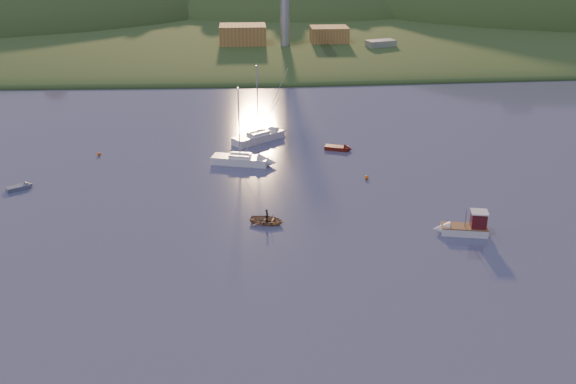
{
  "coord_description": "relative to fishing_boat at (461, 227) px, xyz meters",
  "views": [
    {
      "loc": [
        -8.03,
        -33.49,
        30.76
      ],
      "look_at": [
        -3.48,
        31.67,
        2.74
      ],
      "focal_mm": 40.0,
      "sensor_mm": 36.0,
      "label": 1
    }
  ],
  "objects": [
    {
      "name": "far_shore",
      "position": [
        -14.36,
        204.4,
        -0.79
      ],
      "size": [
        620.0,
        220.0,
        1.5
      ],
      "primitive_type": "cube",
      "color": "#304A1D",
      "rests_on": "ground"
    },
    {
      "name": "sailboat_far",
      "position": [
        -23.19,
        22.55,
        -0.1
      ],
      "size": [
        7.91,
        4.11,
        10.52
      ],
      "rotation": [
        0.0,
        0.0,
        -0.25
      ],
      "color": "white",
      "rests_on": "ground"
    },
    {
      "name": "red_tender",
      "position": [
        -8.62,
        27.08,
        -0.51
      ],
      "size": [
        4.15,
        2.55,
        1.34
      ],
      "rotation": [
        0.0,
        0.0,
        -0.33
      ],
      "color": "#58140C",
      "rests_on": "ground"
    },
    {
      "name": "paddler",
      "position": [
        -20.29,
        3.92,
        -0.08
      ],
      "size": [
        0.48,
        0.6,
        1.42
      ],
      "primitive_type": "imported",
      "rotation": [
        0.0,
        0.0,
        1.26
      ],
      "color": "black",
      "rests_on": "ground"
    },
    {
      "name": "hillside_trees",
      "position": [
        -14.36,
        159.4,
        -0.79
      ],
      "size": [
        280.0,
        50.0,
        32.0
      ],
      "primitive_type": null,
      "color": "#1F4A1A",
      "rests_on": "ground"
    },
    {
      "name": "fishing_boat",
      "position": [
        0.0,
        0.0,
        0.0
      ],
      "size": [
        5.85,
        2.8,
        3.59
      ],
      "rotation": [
        0.0,
        0.0,
        2.95
      ],
      "color": "white",
      "rests_on": "ground"
    },
    {
      "name": "hill_left",
      "position": [
        -104.36,
        174.4,
        -0.79
      ],
      "size": [
        170.0,
        140.0,
        44.0
      ],
      "primitive_type": "ellipsoid",
      "color": "#304A1D",
      "rests_on": "ground"
    },
    {
      "name": "hill_right",
      "position": [
        80.64,
        169.4,
        -0.79
      ],
      "size": [
        150.0,
        130.0,
        60.0
      ],
      "primitive_type": "ellipsoid",
      "color": "#304A1D",
      "rests_on": "ground"
    },
    {
      "name": "hill_center",
      "position": [
        -4.36,
        184.4,
        -0.79
      ],
      "size": [
        140.0,
        120.0,
        36.0
      ],
      "primitive_type": "ellipsoid",
      "color": "#304A1D",
      "rests_on": "ground"
    },
    {
      "name": "buoy_1",
      "position": [
        -7.11,
        15.85,
        -0.54
      ],
      "size": [
        0.5,
        0.5,
        0.5
      ],
      "primitive_type": "sphere",
      "color": "orange",
      "rests_on": "ground"
    },
    {
      "name": "canoe",
      "position": [
        -20.29,
        3.92,
        -0.4
      ],
      "size": [
        4.39,
        3.7,
        0.78
      ],
      "primitive_type": "imported",
      "rotation": [
        0.0,
        0.0,
        1.26
      ],
      "color": "#A07E58",
      "rests_on": "ground"
    },
    {
      "name": "sailboat_near",
      "position": [
        -20.51,
        32.03,
        -0.06
      ],
      "size": [
        8.03,
        6.88,
        11.37
      ],
      "rotation": [
        0.0,
        0.0,
        0.64
      ],
      "color": "silver",
      "rests_on": "ground"
    },
    {
      "name": "shed_east",
      "position": [
        -1.36,
        98.4,
        3.61
      ],
      "size": [
        9.0,
        7.0,
        4.0
      ],
      "primitive_type": "cube",
      "color": "olive",
      "rests_on": "wharf"
    },
    {
      "name": "buoy_3",
      "position": [
        -20.32,
        34.73,
        -0.54
      ],
      "size": [
        0.5,
        0.5,
        0.5
      ],
      "primitive_type": "sphere",
      "color": "orange",
      "rests_on": "ground"
    },
    {
      "name": "buoy_2",
      "position": [
        -42.95,
        27.21,
        -0.54
      ],
      "size": [
        0.5,
        0.5,
        0.5
      ],
      "primitive_type": "sphere",
      "color": "orange",
      "rests_on": "ground"
    },
    {
      "name": "shed_west",
      "position": [
        -22.36,
        97.4,
        4.01
      ],
      "size": [
        11.0,
        8.0,
        4.8
      ],
      "primitive_type": "cube",
      "color": "olive",
      "rests_on": "wharf"
    },
    {
      "name": "grey_dinghy",
      "position": [
        -49.9,
        15.9,
        -0.55
      ],
      "size": [
        3.33,
        2.71,
        1.19
      ],
      "rotation": [
        0.0,
        0.0,
        0.56
      ],
      "color": "slate",
      "rests_on": "ground"
    },
    {
      "name": "work_vessel",
      "position": [
        10.23,
        92.4,
        0.66
      ],
      "size": [
        16.85,
        10.48,
        4.08
      ],
      "rotation": [
        0.0,
        0.0,
        0.33
      ],
      "color": "slate",
      "rests_on": "ground"
    },
    {
      "name": "shore_slope",
      "position": [
        -14.36,
        139.4,
        -0.79
      ],
      "size": [
        640.0,
        150.0,
        7.0
      ],
      "primitive_type": "ellipsoid",
      "color": "#304A1D",
      "rests_on": "ground"
    },
    {
      "name": "wharf",
      "position": [
        -9.36,
        96.4,
        0.41
      ],
      "size": [
        42.0,
        16.0,
        2.4
      ],
      "primitive_type": "cube",
      "color": "slate",
      "rests_on": "ground"
    }
  ]
}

